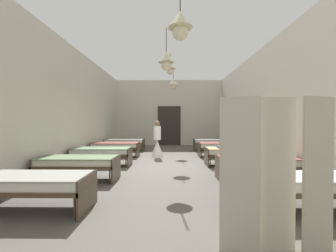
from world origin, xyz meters
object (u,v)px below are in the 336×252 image
at_px(patient_seated_primary, 224,139).
at_px(privacy_screen, 278,175).
at_px(bed_left_row_3, 116,146).
at_px(bed_left_row_0, 30,183).
at_px(nurse_near_aisle, 157,144).
at_px(bed_right_row_2, 235,152).
at_px(bed_right_row_3, 222,146).
at_px(bed_right_row_0, 303,184).
at_px(patient_seated_secondary, 243,145).
at_px(bed_right_row_1, 257,163).
at_px(bed_left_row_1, 78,162).
at_px(bed_left_row_4, 125,142).
at_px(bed_left_row_2, 102,152).
at_px(bed_right_row_4, 213,142).

bearing_deg(patient_seated_primary, privacy_screen, -96.92).
xyz_separation_m(bed_left_row_3, privacy_screen, (3.42, -6.86, 0.41)).
height_order(bed_left_row_0, nurse_near_aisle, nurse_near_aisle).
height_order(bed_right_row_2, bed_right_row_3, same).
bearing_deg(bed_left_row_0, bed_left_row_3, 90.00).
height_order(bed_left_row_0, bed_right_row_0, same).
height_order(bed_right_row_0, nurse_near_aisle, nurse_near_aisle).
xyz_separation_m(bed_left_row_0, bed_left_row_3, (0.00, 5.70, 0.00)).
height_order(bed_right_row_3, patient_seated_secondary, patient_seated_secondary).
bearing_deg(bed_left_row_0, bed_right_row_0, 0.00).
bearing_deg(bed_right_row_3, nurse_near_aisle, -177.14).
relative_size(bed_right_row_3, privacy_screen, 1.12).
bearing_deg(bed_right_row_1, nurse_near_aisle, 125.79).
relative_size(bed_left_row_1, bed_right_row_3, 1.00).
height_order(bed_left_row_1, patient_seated_secondary, patient_seated_secondary).
relative_size(bed_left_row_3, bed_left_row_4, 1.00).
height_order(bed_left_row_0, privacy_screen, privacy_screen).
height_order(bed_left_row_3, bed_right_row_3, same).
xyz_separation_m(bed_left_row_0, bed_right_row_0, (4.37, 0.00, 0.00)).
relative_size(bed_right_row_3, nurse_near_aisle, 1.28).
height_order(bed_left_row_3, privacy_screen, privacy_screen).
relative_size(bed_left_row_2, patient_seated_secondary, 2.38).
xyz_separation_m(bed_left_row_1, bed_right_row_1, (4.37, 0.00, 0.00)).
height_order(bed_right_row_2, bed_right_row_4, same).
bearing_deg(bed_left_row_0, bed_left_row_1, 90.00).
relative_size(bed_right_row_1, bed_right_row_2, 1.00).
bearing_deg(bed_left_row_3, bed_right_row_4, 23.49).
distance_m(bed_right_row_3, nurse_near_aisle, 2.65).
distance_m(bed_left_row_0, patient_seated_secondary, 4.46).
height_order(bed_left_row_1, bed_left_row_2, same).
relative_size(bed_right_row_0, bed_right_row_3, 1.00).
height_order(bed_right_row_0, bed_right_row_4, same).
distance_m(bed_left_row_0, patient_seated_primary, 5.54).
distance_m(bed_right_row_0, nurse_near_aisle, 6.16).
height_order(bed_right_row_4, nurse_near_aisle, nurse_near_aisle).
relative_size(bed_left_row_3, patient_seated_primary, 2.38).
bearing_deg(bed_right_row_2, bed_right_row_1, -90.00).
bearing_deg(bed_left_row_2, bed_left_row_3, 90.00).
bearing_deg(patient_seated_primary, bed_left_row_2, 179.84).
bearing_deg(bed_left_row_2, bed_left_row_0, -90.00).
distance_m(bed_left_row_0, bed_left_row_1, 1.90).
distance_m(bed_right_row_1, bed_right_row_2, 1.90).
bearing_deg(privacy_screen, bed_left_row_0, 159.55).
bearing_deg(bed_right_row_1, bed_left_row_2, 156.51).
distance_m(bed_right_row_0, bed_left_row_3, 7.18).
relative_size(bed_left_row_0, bed_left_row_2, 1.00).
height_order(bed_left_row_1, bed_left_row_3, same).
relative_size(bed_right_row_0, privacy_screen, 1.12).
bearing_deg(bed_left_row_0, bed_right_row_3, 52.51).
height_order(bed_left_row_0, patient_seated_primary, patient_seated_primary).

